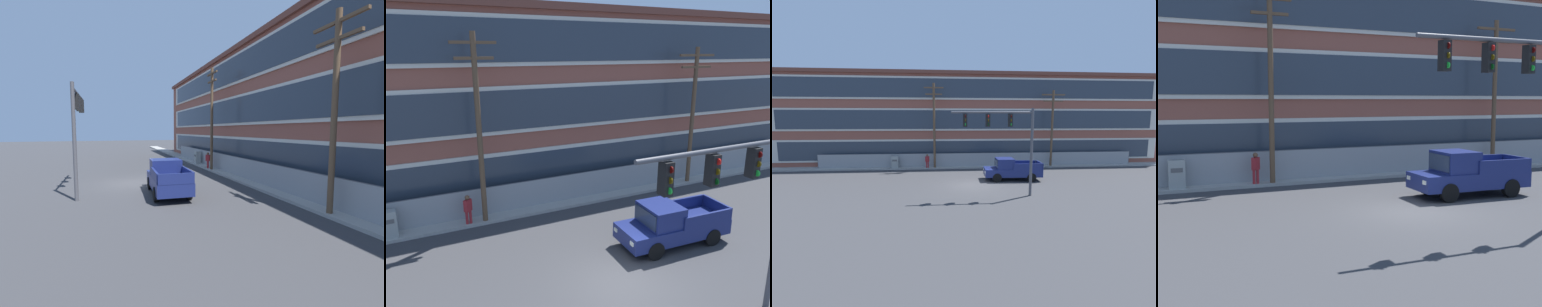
# 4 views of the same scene
# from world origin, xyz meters

# --- Properties ---
(ground_plane) EXTENTS (160.00, 160.00, 0.00)m
(ground_plane) POSITION_xyz_m (0.00, 0.00, 0.00)
(ground_plane) COLOR #38383A
(sidewalk_building_side) EXTENTS (80.00, 1.82, 0.16)m
(sidewalk_building_side) POSITION_xyz_m (0.00, 8.24, 0.08)
(sidewalk_building_side) COLOR #9E9B93
(sidewalk_building_side) RESTS_ON ground
(brick_mill_building) EXTENTS (50.86, 11.23, 11.12)m
(brick_mill_building) POSITION_xyz_m (1.18, 14.46, 5.57)
(brick_mill_building) COLOR brown
(brick_mill_building) RESTS_ON ground
(chain_link_fence) EXTENTS (36.73, 0.06, 1.68)m
(chain_link_fence) POSITION_xyz_m (1.95, 8.26, 0.86)
(chain_link_fence) COLOR gray
(chain_link_fence) RESTS_ON ground
(traffic_signal_mast) EXTENTS (5.85, 0.43, 6.34)m
(traffic_signal_mast) POSITION_xyz_m (2.01, -3.33, 4.64)
(traffic_signal_mast) COLOR #4C4C51
(traffic_signal_mast) RESTS_ON ground
(pickup_truck_navy) EXTENTS (5.29, 2.25, 2.02)m
(pickup_truck_navy) POSITION_xyz_m (3.75, 1.71, 0.95)
(pickup_truck_navy) COLOR navy
(pickup_truck_navy) RESTS_ON ground
(utility_pole_near_corner) EXTENTS (2.13, 0.26, 9.49)m
(utility_pole_near_corner) POSITION_xyz_m (-3.43, 7.57, 5.17)
(utility_pole_near_corner) COLOR brown
(utility_pole_near_corner) RESTS_ON ground
(utility_pole_midblock) EXTENTS (2.68, 0.26, 8.84)m
(utility_pole_midblock) POSITION_xyz_m (10.10, 7.63, 4.92)
(utility_pole_midblock) COLOR brown
(utility_pole_midblock) RESTS_ON ground
(electrical_cabinet) EXTENTS (0.74, 0.50, 1.48)m
(electrical_cabinet) POSITION_xyz_m (-7.86, 7.71, 0.74)
(electrical_cabinet) COLOR #939993
(electrical_cabinet) RESTS_ON ground
(pedestrian_near_cabinet) EXTENTS (0.45, 0.45, 1.69)m
(pedestrian_near_cabinet) POSITION_xyz_m (-4.26, 7.54, 0.97)
(pedestrian_near_cabinet) COLOR maroon
(pedestrian_near_cabinet) RESTS_ON ground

